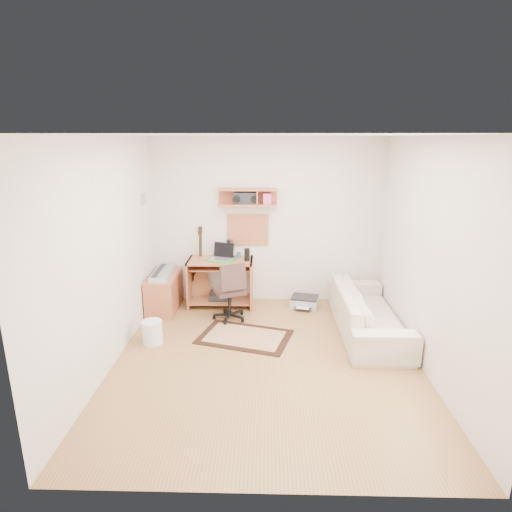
{
  "coord_description": "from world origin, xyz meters",
  "views": [
    {
      "loc": [
        -0.01,
        -4.6,
        2.58
      ],
      "look_at": [
        -0.15,
        1.05,
        1.0
      ],
      "focal_mm": 29.93,
      "sensor_mm": 36.0,
      "label": 1
    }
  ],
  "objects_px": {
    "sofa": "(369,305)",
    "task_chair": "(229,290)",
    "cabinet": "(164,292)",
    "printer": "(305,301)",
    "desk": "(221,282)"
  },
  "relations": [
    {
      "from": "desk",
      "to": "task_chair",
      "type": "xyz_separation_m",
      "value": [
        0.18,
        -0.54,
        0.07
      ]
    },
    {
      "from": "desk",
      "to": "sofa",
      "type": "height_order",
      "value": "sofa"
    },
    {
      "from": "task_chair",
      "to": "cabinet",
      "type": "relative_size",
      "value": 0.99
    },
    {
      "from": "desk",
      "to": "printer",
      "type": "relative_size",
      "value": 2.39
    },
    {
      "from": "cabinet",
      "to": "sofa",
      "type": "relative_size",
      "value": 0.45
    },
    {
      "from": "task_chair",
      "to": "desk",
      "type": "bearing_deg",
      "value": 85.19
    },
    {
      "from": "printer",
      "to": "sofa",
      "type": "bearing_deg",
      "value": -35.74
    },
    {
      "from": "desk",
      "to": "sofa",
      "type": "distance_m",
      "value": 2.29
    },
    {
      "from": "task_chair",
      "to": "printer",
      "type": "bearing_deg",
      "value": 0.58
    },
    {
      "from": "sofa",
      "to": "task_chair",
      "type": "bearing_deg",
      "value": 79.06
    },
    {
      "from": "printer",
      "to": "sofa",
      "type": "relative_size",
      "value": 0.21
    },
    {
      "from": "cabinet",
      "to": "printer",
      "type": "bearing_deg",
      "value": 3.65
    },
    {
      "from": "printer",
      "to": "cabinet",
      "type": "bearing_deg",
      "value": -163.81
    },
    {
      "from": "desk",
      "to": "cabinet",
      "type": "height_order",
      "value": "desk"
    },
    {
      "from": "cabinet",
      "to": "sofa",
      "type": "height_order",
      "value": "sofa"
    }
  ]
}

